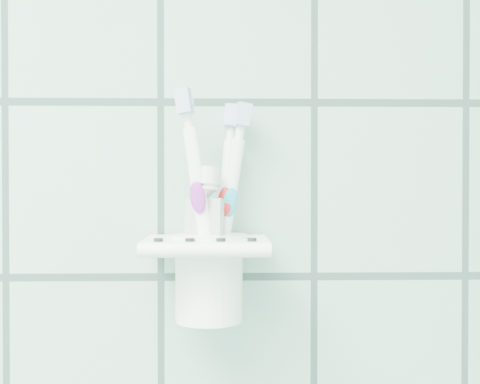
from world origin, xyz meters
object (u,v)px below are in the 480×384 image
object	(u,v)px
holder_bracket	(206,247)
toothbrush_blue	(217,202)
toothbrush_orange	(213,203)
toothbrush_pink	(216,198)
toothpaste_tube	(202,229)
cup	(209,273)

from	to	relation	value
holder_bracket	toothbrush_blue	size ratio (longest dim) A/B	0.56
holder_bracket	toothbrush_orange	world-z (taller)	toothbrush_orange
holder_bracket	toothbrush_pink	size ratio (longest dim) A/B	0.54
holder_bracket	toothpaste_tube	world-z (taller)	toothpaste_tube
holder_bracket	toothbrush_orange	distance (m)	0.04
holder_bracket	cup	world-z (taller)	same
cup	toothbrush_blue	size ratio (longest dim) A/B	0.40
holder_bracket	toothbrush_pink	distance (m)	0.05
holder_bracket	toothpaste_tube	xyz separation A→B (m)	(-0.00, -0.01, 0.02)
holder_bracket	toothbrush_orange	bearing A→B (deg)	70.99
holder_bracket	cup	size ratio (longest dim) A/B	1.41
toothbrush_pink	toothbrush_blue	size ratio (longest dim) A/B	1.04
toothbrush_blue	holder_bracket	bearing A→B (deg)	178.39
cup	toothbrush_orange	bearing A→B (deg)	75.34
cup	toothpaste_tube	distance (m)	0.04
holder_bracket	toothbrush_blue	world-z (taller)	toothbrush_blue
cup	toothbrush_pink	bearing A→B (deg)	-49.26
toothpaste_tube	toothbrush_pink	bearing A→B (deg)	28.55
toothbrush_orange	toothpaste_tube	bearing A→B (deg)	-121.09
toothbrush_pink	toothpaste_tube	world-z (taller)	toothbrush_pink
cup	toothbrush_pink	distance (m)	0.07
cup	toothbrush_blue	world-z (taller)	toothbrush_blue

